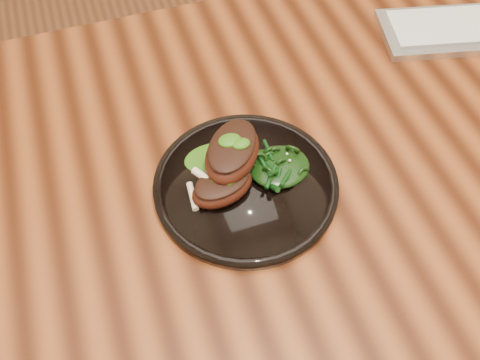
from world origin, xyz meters
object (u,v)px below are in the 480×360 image
(plate, at_px, (246,185))
(greens_heap, at_px, (279,164))
(lamb_chop_front, at_px, (222,186))
(desk, at_px, (300,172))

(plate, bearing_deg, greens_heap, 5.19)
(lamb_chop_front, height_order, greens_heap, lamb_chop_front)
(plate, relative_size, lamb_chop_front, 2.55)
(plate, height_order, greens_heap, greens_heap)
(lamb_chop_front, xyz_separation_m, greens_heap, (0.09, 0.01, -0.01))
(desk, bearing_deg, greens_heap, -141.37)
(plate, distance_m, lamb_chop_front, 0.05)
(desk, distance_m, lamb_chop_front, 0.21)
(lamb_chop_front, bearing_deg, greens_heap, 8.89)
(desk, xyz_separation_m, lamb_chop_front, (-0.16, -0.07, 0.12))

